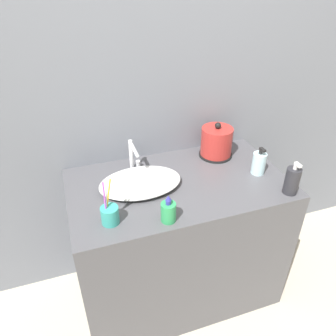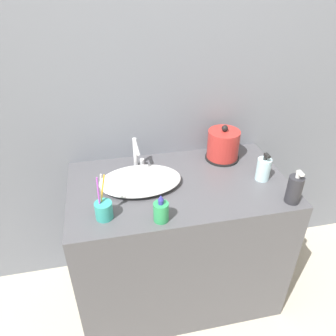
% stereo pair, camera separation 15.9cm
% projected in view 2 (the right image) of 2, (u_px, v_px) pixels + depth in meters
% --- Properties ---
extents(ground_plane, '(12.00, 12.00, 0.00)m').
position_uv_depth(ground_plane, '(190.00, 333.00, 1.83)').
color(ground_plane, '#BCB29E').
extents(wall_back, '(6.00, 0.04, 2.60)m').
position_uv_depth(wall_back, '(165.00, 68.00, 1.67)').
color(wall_back, slate).
rests_on(wall_back, ground_plane).
extents(vanity_counter, '(1.11, 0.63, 0.81)m').
position_uv_depth(vanity_counter, '(178.00, 241.00, 1.88)').
color(vanity_counter, '#4C4C51').
rests_on(vanity_counter, ground_plane).
extents(sink_basin, '(0.41, 0.28, 0.06)m').
position_uv_depth(sink_basin, '(140.00, 180.00, 1.63)').
color(sink_basin, white).
rests_on(sink_basin, vanity_counter).
extents(faucet, '(0.06, 0.16, 0.17)m').
position_uv_depth(faucet, '(137.00, 152.00, 1.72)').
color(faucet, silver).
rests_on(faucet, vanity_counter).
extents(electric_kettle, '(0.19, 0.19, 0.21)m').
position_uv_depth(electric_kettle, '(223.00, 146.00, 1.82)').
color(electric_kettle, black).
rests_on(electric_kettle, vanity_counter).
extents(toothbrush_cup, '(0.08, 0.08, 0.22)m').
position_uv_depth(toothbrush_cup, '(104.00, 210.00, 1.41)').
color(toothbrush_cup, teal).
rests_on(toothbrush_cup, vanity_counter).
extents(lotion_bottle, '(0.07, 0.07, 0.15)m').
position_uv_depth(lotion_bottle, '(263.00, 169.00, 1.66)').
color(lotion_bottle, silver).
rests_on(lotion_bottle, vanity_counter).
extents(shampoo_bottle, '(0.07, 0.07, 0.17)m').
position_uv_depth(shampoo_bottle, '(294.00, 189.00, 1.50)').
color(shampoo_bottle, '#28282D').
rests_on(shampoo_bottle, vanity_counter).
extents(mouthwash_bottle, '(0.07, 0.07, 0.13)m').
position_uv_depth(mouthwash_bottle, '(161.00, 211.00, 1.40)').
color(mouthwash_bottle, '#2D9956').
rests_on(mouthwash_bottle, vanity_counter).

